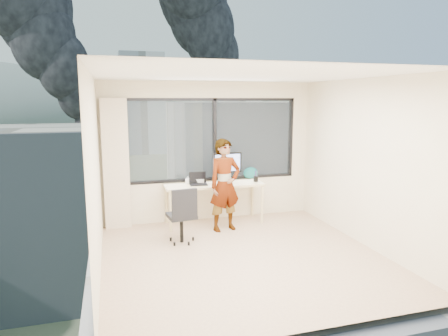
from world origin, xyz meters
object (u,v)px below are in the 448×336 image
object	(u,v)px
desk	(214,203)
monitor	(227,167)
game_console	(195,180)
laptop	(198,179)
handbag	(251,173)
chair	(181,214)
person	(225,185)

from	to	relation	value
desk	monitor	distance (m)	0.72
game_console	laptop	size ratio (longest dim) A/B	1.03
laptop	handbag	distance (m)	1.13
laptop	monitor	bearing A→B (deg)	16.92
chair	game_console	xyz separation A→B (m)	(0.45, 1.05, 0.32)
desk	person	distance (m)	0.62
desk	person	bearing A→B (deg)	-79.24
monitor	game_console	distance (m)	0.65
chair	laptop	distance (m)	1.01
monitor	game_console	xyz separation A→B (m)	(-0.59, 0.10, -0.24)
desk	laptop	size ratio (longest dim) A/B	5.42
game_console	handbag	world-z (taller)	handbag
person	handbag	distance (m)	0.99
chair	game_console	bearing A→B (deg)	60.03
monitor	handbag	xyz separation A→B (m)	(0.51, 0.13, -0.17)
person	laptop	distance (m)	0.56
person	monitor	size ratio (longest dim) A/B	2.90
monitor	laptop	size ratio (longest dim) A/B	1.68
chair	handbag	world-z (taller)	handbag
chair	monitor	distance (m)	1.52
game_console	laptop	bearing A→B (deg)	-70.61
person	handbag	bearing A→B (deg)	30.28
chair	game_console	size ratio (longest dim) A/B	2.73
monitor	handbag	distance (m)	0.55
desk	handbag	size ratio (longest dim) A/B	6.18
person	game_console	world-z (taller)	person
desk	laptop	distance (m)	0.56
monitor	game_console	size ratio (longest dim) A/B	1.63
chair	handbag	bearing A→B (deg)	28.21
person	laptop	size ratio (longest dim) A/B	4.86
game_console	monitor	bearing A→B (deg)	8.39
chair	laptop	bearing A→B (deg)	53.71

